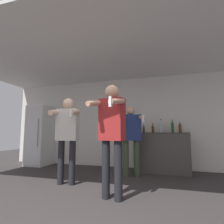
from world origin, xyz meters
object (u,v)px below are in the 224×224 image
at_px(refrigerator, 41,135).
at_px(bottle_brown_liquor, 180,128).
at_px(person_man_side, 67,131).
at_px(bottle_red_label, 173,127).
at_px(bottle_clear_vodka, 153,129).
at_px(bottle_amber_bourbon, 144,129).
at_px(person_woman_foreground, 112,129).
at_px(person_spectator_back, 131,135).
at_px(bottle_short_whiskey, 161,127).

bearing_deg(refrigerator, bottle_brown_liquor, 0.90).
bearing_deg(person_man_side, bottle_red_label, 38.52).
bearing_deg(bottle_clear_vodka, bottle_red_label, -0.00).
bearing_deg(bottle_amber_bourbon, person_woman_foreground, -97.18).
bearing_deg(bottle_clear_vodka, refrigerator, -178.93).
relative_size(refrigerator, bottle_brown_liquor, 6.45).
relative_size(bottle_amber_bourbon, person_spectator_back, 0.14).
height_order(bottle_amber_bourbon, person_man_side, person_man_side).
height_order(bottle_red_label, person_spectator_back, person_spectator_back).
relative_size(bottle_amber_bourbon, bottle_red_label, 0.69).
xyz_separation_m(bottle_red_label, bottle_brown_liquor, (0.18, 0.00, -0.02)).
bearing_deg(bottle_red_label, person_spectator_back, -144.71).
height_order(bottle_amber_bourbon, bottle_brown_liquor, bottle_brown_liquor).
distance_m(bottle_amber_bourbon, bottle_clear_vodka, 0.24).
xyz_separation_m(bottle_short_whiskey, person_woman_foreground, (-0.70, -2.09, -0.08)).
bearing_deg(person_woman_foreground, bottle_short_whiskey, 71.45).
bearing_deg(bottle_brown_liquor, bottle_red_label, -180.00).
xyz_separation_m(bottle_red_label, bottle_clear_vodka, (-0.48, 0.00, -0.04)).
bearing_deg(person_man_side, bottle_clear_vodka, 46.25).
distance_m(bottle_amber_bourbon, person_spectator_back, 0.71).
height_order(refrigerator, bottle_short_whiskey, refrigerator).
distance_m(refrigerator, bottle_short_whiskey, 3.59).
bearing_deg(bottle_red_label, bottle_amber_bourbon, 180.00).
height_order(refrigerator, bottle_brown_liquor, refrigerator).
bearing_deg(bottle_short_whiskey, bottle_amber_bourbon, 180.00).
relative_size(refrigerator, bottle_amber_bourbon, 7.86).
bearing_deg(refrigerator, bottle_short_whiskey, 1.01).
xyz_separation_m(bottle_amber_bourbon, bottle_clear_vodka, (0.24, -0.00, 0.01)).
height_order(bottle_short_whiskey, person_man_side, person_man_side).
height_order(bottle_clear_vodka, person_man_side, person_man_side).
bearing_deg(bottle_amber_bourbon, person_man_side, -129.01).
distance_m(bottle_red_label, person_spectator_back, 1.17).
height_order(bottle_brown_liquor, person_man_side, person_man_side).
height_order(bottle_red_label, person_woman_foreground, person_woman_foreground).
bearing_deg(bottle_red_label, person_woman_foreground, -115.19).
bearing_deg(bottle_brown_liquor, person_woman_foreground, -119.04).
height_order(bottle_amber_bourbon, bottle_short_whiskey, bottle_short_whiskey).
bearing_deg(person_spectator_back, bottle_brown_liquor, 30.77).
bearing_deg(bottle_brown_liquor, person_man_side, -143.80).
distance_m(refrigerator, bottle_brown_liquor, 4.05).
relative_size(bottle_amber_bourbon, bottle_clear_vodka, 0.92).
relative_size(bottle_clear_vodka, person_man_side, 0.15).
bearing_deg(bottle_amber_bourbon, bottle_red_label, -0.00).
relative_size(bottle_red_label, person_woman_foreground, 0.19).
bearing_deg(person_woman_foreground, bottle_amber_bourbon, 82.82).
height_order(person_woman_foreground, person_man_side, person_woman_foreground).
distance_m(bottle_brown_liquor, person_woman_foreground, 2.39).
height_order(refrigerator, person_woman_foreground, refrigerator).
height_order(bottle_amber_bourbon, person_spectator_back, person_spectator_back).
relative_size(refrigerator, bottle_red_label, 5.44).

